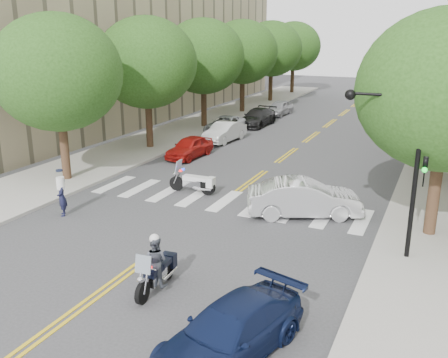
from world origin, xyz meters
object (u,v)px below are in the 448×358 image
Objects in this scene: convertible at (304,198)px; sedan_blue at (230,332)px; motorcycle_police at (156,265)px; motorcycle_parked at (196,182)px; officer_standing at (62,197)px.

sedan_blue is (0.95, -9.97, -0.12)m from convertible.
motorcycle_police is 0.47× the size of convertible.
motorcycle_parked is 0.51× the size of convertible.
sedan_blue is (6.51, -10.77, 0.12)m from motorcycle_parked.
motorcycle_police is 1.39× the size of officer_standing.
officer_standing is 11.82m from sedan_blue.
motorcycle_parked is (-3.18, 8.72, -0.28)m from motorcycle_police.
convertible is at bearing -110.38° from motorcycle_police.
officer_standing reaches higher than convertible.
motorcycle_police is at bearing 19.36° from officer_standing.
motorcycle_police reaches higher than motorcycle_parked.
motorcycle_police is 3.92m from sedan_blue.
officer_standing is 0.34× the size of convertible.
convertible is (9.35, 4.18, -0.03)m from officer_standing.
motorcycle_parked is 5.63m from convertible.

